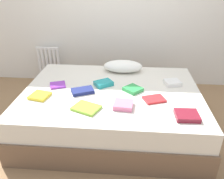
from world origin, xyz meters
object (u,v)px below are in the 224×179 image
radiator (49,62)px  textbook_maroon (187,115)px  textbook_white (172,83)px  textbook_lime (86,108)px  bed (112,109)px  textbook_pink (123,105)px  textbook_red (154,99)px  textbook_green (133,89)px  textbook_yellow (40,96)px  pillow (123,66)px  textbook_purple (58,85)px  textbook_navy (83,91)px  textbook_teal (104,83)px

radiator → textbook_maroon: 2.52m
textbook_white → textbook_lime: bearing=-160.3°
bed → textbook_lime: 0.54m
textbook_pink → textbook_red: bearing=32.5°
textbook_green → textbook_yellow: bearing=-122.9°
bed → pillow: (0.10, 0.55, 0.33)m
textbook_red → textbook_green: textbook_green is taller
textbook_red → textbook_purple: (-1.09, 0.24, -0.00)m
textbook_green → radiator: bearing=-177.0°
bed → textbook_navy: textbook_navy is taller
bed → textbook_maroon: size_ratio=9.55×
textbook_maroon → bed: bearing=144.2°
textbook_pink → textbook_purple: (-0.78, 0.41, -0.01)m
textbook_purple → textbook_pink: bearing=-47.7°
textbook_lime → radiator: bearing=143.4°
textbook_red → textbook_green: (-0.22, 0.20, 0.01)m
radiator → textbook_lime: radiator is taller
textbook_pink → textbook_white: size_ratio=1.05×
bed → textbook_maroon: 0.92m
radiator → textbook_teal: 1.51m
textbook_purple → textbook_white: textbook_white is taller
bed → textbook_red: size_ratio=9.51×
radiator → textbook_white: (1.84, -1.00, 0.17)m
textbook_purple → textbook_lime: textbook_lime is taller
textbook_yellow → radiator: bearing=118.2°
textbook_teal → pillow: bearing=30.1°
textbook_navy → textbook_yellow: bearing=173.2°
textbook_teal → textbook_navy: bearing=-171.0°
bed → pillow: pillow is taller
textbook_pink → textbook_maroon: bearing=-7.9°
textbook_pink → textbook_teal: bearing=123.3°
textbook_maroon → textbook_white: size_ratio=1.20×
bed → textbook_pink: bearing=-67.7°
radiator → textbook_teal: size_ratio=2.53×
pillow → textbook_lime: pillow is taller
textbook_purple → textbook_green: (0.87, -0.05, 0.01)m
textbook_yellow → textbook_green: 1.01m
textbook_white → textbook_purple: bearing=171.6°
textbook_maroon → textbook_teal: (-0.83, 0.60, 0.00)m
textbook_teal → textbook_purple: 0.53m
textbook_yellow → textbook_navy: 0.45m
textbook_red → textbook_white: 0.46m
radiator → textbook_purple: (0.51, -1.15, 0.15)m
textbook_maroon → textbook_teal: 1.03m
bed → textbook_teal: 0.32m
pillow → textbook_lime: size_ratio=2.03×
textbook_teal → textbook_pink: 0.53m
pillow → textbook_pink: bearing=-87.4°
pillow → textbook_yellow: size_ratio=2.73×
bed → textbook_navy: (-0.31, -0.09, 0.27)m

